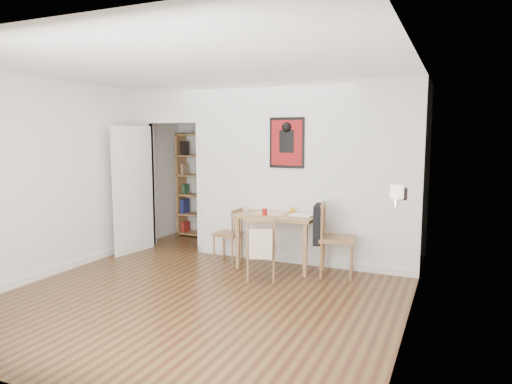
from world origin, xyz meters
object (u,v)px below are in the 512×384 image
at_px(red_glass, 265,212).
at_px(notebook, 302,215).
at_px(dining_table, 278,221).
at_px(orange_fruit, 292,211).
at_px(bookshelf, 199,186).
at_px(fireplace, 404,251).
at_px(chair_right, 336,238).
at_px(chair_front, 261,247).
at_px(ceramic_jar_a, 402,194).
at_px(mantel_lamp, 397,193).
at_px(ceramic_jar_b, 402,193).
at_px(chair_left, 228,234).

bearing_deg(red_glass, notebook, 18.53).
xyz_separation_m(dining_table, orange_fruit, (0.16, 0.13, 0.13)).
bearing_deg(bookshelf, fireplace, -28.86).
bearing_deg(orange_fruit, chair_right, -18.08).
height_order(bookshelf, orange_fruit, bookshelf).
height_order(chair_front, red_glass, red_glass).
bearing_deg(fireplace, orange_fruit, 149.03).
bearing_deg(fireplace, ceramic_jar_a, 118.43).
bearing_deg(notebook, fireplace, -31.24).
bearing_deg(mantel_lamp, chair_front, 160.81).
xyz_separation_m(chair_front, ceramic_jar_b, (1.69, 0.11, 0.78)).
xyz_separation_m(chair_left, bookshelf, (-1.25, 1.27, 0.54)).
relative_size(orange_fruit, ceramic_jar_a, 0.62).
bearing_deg(chair_left, notebook, 1.69).
distance_m(bookshelf, red_glass, 2.37).
distance_m(dining_table, orange_fruit, 0.24).
height_order(chair_front, bookshelf, bookshelf).
xyz_separation_m(red_glass, notebook, (0.49, 0.16, -0.04)).
bearing_deg(mantel_lamp, chair_right, 127.81).
bearing_deg(ceramic_jar_a, notebook, 150.91).
bearing_deg(fireplace, ceramic_jar_b, 105.06).
bearing_deg(mantel_lamp, orange_fruit, 138.96).
xyz_separation_m(mantel_lamp, ceramic_jar_a, (0.00, 0.49, -0.06)).
distance_m(dining_table, chair_right, 0.86).
xyz_separation_m(dining_table, ceramic_jar_a, (1.73, -0.75, 0.56)).
relative_size(orange_fruit, mantel_lamp, 0.39).
height_order(chair_front, ceramic_jar_b, ceramic_jar_b).
distance_m(red_glass, ceramic_jar_a, 2.03).
distance_m(chair_front, orange_fruit, 0.86).
relative_size(mantel_lamp, ceramic_jar_a, 1.59).
relative_size(chair_front, red_glass, 9.29).
relative_size(mantel_lamp, ceramic_jar_b, 2.02).
distance_m(bookshelf, ceramic_jar_b, 4.18).
height_order(chair_left, chair_front, chair_front).
bearing_deg(bookshelf, dining_table, -31.70).
distance_m(chair_right, red_glass, 1.04).
relative_size(red_glass, ceramic_jar_a, 0.69).
xyz_separation_m(bookshelf, orange_fruit, (2.22, -1.15, -0.14)).
relative_size(chair_left, mantel_lamp, 3.76).
height_order(dining_table, fireplace, fireplace).
xyz_separation_m(chair_left, chair_right, (1.65, -0.10, 0.11)).
bearing_deg(dining_table, chair_right, -6.54).
bearing_deg(red_glass, ceramic_jar_a, -18.05).
xyz_separation_m(chair_left, chair_front, (0.81, -0.64, 0.03)).
xyz_separation_m(bookshelf, notebook, (2.39, -1.24, -0.18)).
xyz_separation_m(fireplace, red_glass, (-1.95, 0.72, 0.18)).
height_order(fireplace, notebook, fireplace).
bearing_deg(notebook, mantel_lamp, -42.30).
bearing_deg(bookshelf, chair_right, -25.23).
xyz_separation_m(bookshelf, ceramic_jar_b, (3.76, -1.80, 0.27)).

